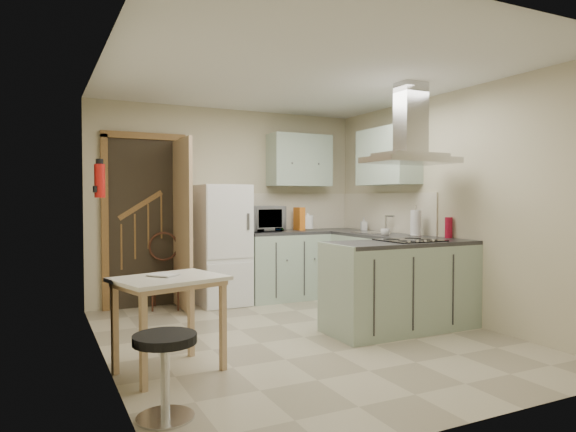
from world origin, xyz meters
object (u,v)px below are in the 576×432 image
drop_leaf_table (170,325)px  microwave (259,219)px  peninsula (402,285)px  bentwood_chair (166,274)px  fridge (223,245)px  stool (165,376)px  extractor_hood (410,160)px

drop_leaf_table → microwave: size_ratio=1.30×
peninsula → bentwood_chair: bearing=133.0°
bentwood_chair → microwave: microwave is taller
fridge → bentwood_chair: (-0.69, 0.07, -0.33)m
fridge → drop_leaf_table: fridge is taller
bentwood_chair → stool: (-0.71, -3.10, -0.16)m
stool → microwave: 3.71m
stool → peninsula: bearing=21.7°
extractor_hood → stool: size_ratio=1.74×
peninsula → fridge: bearing=121.7°
stool → microwave: microwave is taller
fridge → drop_leaf_table: size_ratio=1.92×
fridge → drop_leaf_table: 2.54m
drop_leaf_table → stool: 0.85m
peninsula → microwave: microwave is taller
fridge → stool: fridge is taller
microwave → stool: bearing=-127.8°
peninsula → stool: bearing=-158.3°
drop_leaf_table → bentwood_chair: bentwood_chair is taller
stool → bentwood_chair: bearing=77.0°
extractor_hood → microwave: 2.28m
fridge → microwave: (0.51, 0.04, 0.32)m
bentwood_chair → fridge: bearing=11.3°
bentwood_chair → stool: size_ratio=1.61×
extractor_hood → drop_leaf_table: extractor_hood is taller
peninsula → drop_leaf_table: 2.43m
extractor_hood → stool: 3.27m
peninsula → stool: (-2.63, -1.05, -0.19)m
fridge → extractor_hood: (1.32, -1.98, 0.97)m
peninsula → extractor_hood: size_ratio=1.72×
fridge → stool: bearing=-114.9°
stool → extractor_hood: bearing=21.0°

